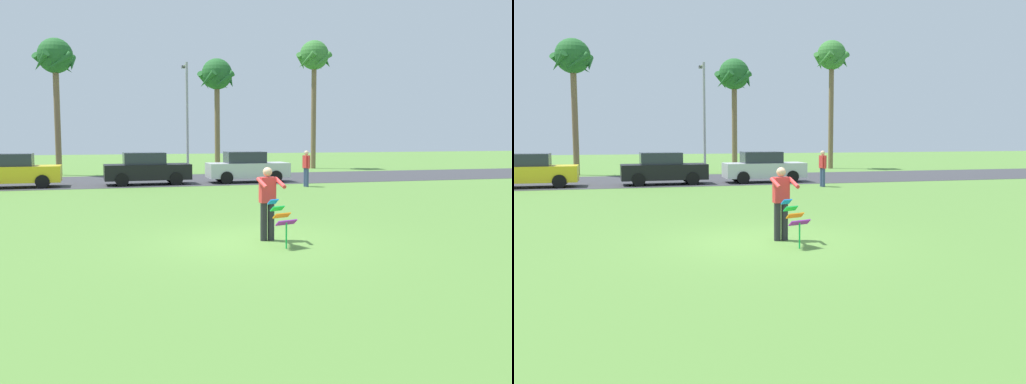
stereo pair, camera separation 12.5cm
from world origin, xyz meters
TOP-DOWN VIEW (x-y plane):
  - ground_plane at (0.00, 0.00)m, footprint 120.00×120.00m
  - road_strip at (0.00, 18.19)m, footprint 120.00×8.00m
  - person_kite_flyer at (0.40, 0.04)m, footprint 0.56×0.67m
  - kite_held at (0.47, -0.80)m, footprint 0.56×0.71m
  - parked_car_yellow at (-7.34, 15.79)m, footprint 4.23×1.89m
  - parked_car_black at (-1.16, 15.79)m, footprint 4.25×1.93m
  - parked_car_silver at (3.99, 15.79)m, footprint 4.21×1.85m
  - palm_tree_right_near at (-5.85, 23.81)m, footprint 2.58×2.71m
  - palm_tree_centre_far at (4.42, 25.53)m, footprint 2.58×2.71m
  - palm_tree_far_left at (11.74, 26.12)m, footprint 2.58×2.71m
  - streetlight_pole at (1.97, 23.11)m, footprint 0.24×1.65m
  - person_walker_near at (6.10, 12.61)m, footprint 0.27×0.56m

SIDE VIEW (x-z plane):
  - ground_plane at x=0.00m, z-range 0.00..0.00m
  - road_strip at x=0.00m, z-range 0.00..0.01m
  - kite_held at x=0.47m, z-range 0.16..1.21m
  - parked_car_yellow at x=-7.34m, z-range -0.03..1.57m
  - parked_car_black at x=-1.16m, z-range -0.03..1.57m
  - parked_car_silver at x=3.99m, z-range -0.03..1.57m
  - person_walker_near at x=6.10m, z-range 0.07..1.80m
  - person_kite_flyer at x=0.40m, z-range 0.09..1.82m
  - streetlight_pole at x=1.97m, z-range 0.50..7.50m
  - palm_tree_centre_far at x=4.42m, z-range 2.47..10.12m
  - palm_tree_right_near at x=-5.85m, z-range 2.74..11.01m
  - palm_tree_far_left at x=11.74m, z-range 3.16..12.43m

